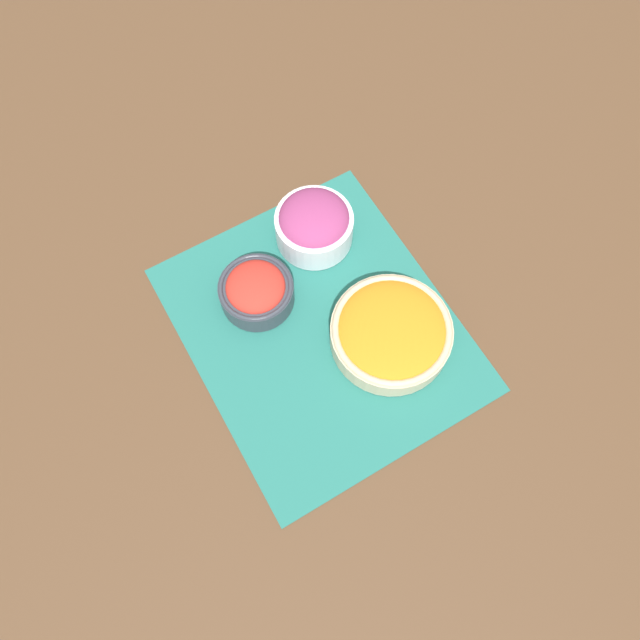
# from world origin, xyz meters

# --- Properties ---
(ground_plane) EXTENTS (3.00, 3.00, 0.00)m
(ground_plane) POSITION_xyz_m (0.00, 0.00, 0.00)
(ground_plane) COLOR #513823
(placemat) EXTENTS (0.45, 0.38, 0.00)m
(placemat) POSITION_xyz_m (0.00, 0.00, 0.00)
(placemat) COLOR #236B60
(placemat) RESTS_ON ground_plane
(carrot_bowl) EXTENTS (0.18, 0.18, 0.05)m
(carrot_bowl) POSITION_xyz_m (-0.07, -0.08, 0.03)
(carrot_bowl) COLOR #C6B28E
(carrot_bowl) RESTS_ON placemat
(onion_bowl) EXTENTS (0.12, 0.12, 0.08)m
(onion_bowl) POSITION_xyz_m (0.14, -0.07, 0.04)
(onion_bowl) COLOR silver
(onion_bowl) RESTS_ON placemat
(tomato_bowl) EXTENTS (0.11, 0.11, 0.06)m
(tomato_bowl) POSITION_xyz_m (0.09, 0.06, 0.03)
(tomato_bowl) COLOR #333842
(tomato_bowl) RESTS_ON placemat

